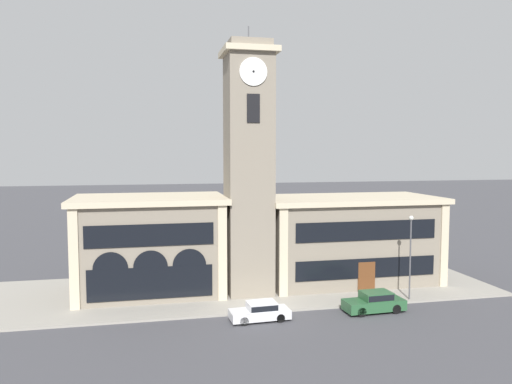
# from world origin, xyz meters

# --- Properties ---
(ground_plane) EXTENTS (300.00, 300.00, 0.00)m
(ground_plane) POSITION_xyz_m (0.00, 0.00, 0.00)
(ground_plane) COLOR #424247
(sidewalk_kerb) EXTENTS (42.32, 13.12, 0.15)m
(sidewalk_kerb) POSITION_xyz_m (0.00, 6.56, 0.07)
(sidewalk_kerb) COLOR gray
(sidewalk_kerb) RESTS_ON ground_plane
(clock_tower) EXTENTS (4.32, 4.32, 21.75)m
(clock_tower) POSITION_xyz_m (0.00, 5.28, 10.35)
(clock_tower) COLOR gray
(clock_tower) RESTS_ON ground_plane
(town_hall_left_wing) EXTENTS (12.40, 8.35, 8.10)m
(town_hall_left_wing) POSITION_xyz_m (-7.96, 7.26, 4.08)
(town_hall_left_wing) COLOR gray
(town_hall_left_wing) RESTS_ON ground_plane
(town_hall_right_wing) EXTENTS (15.75, 8.35, 7.75)m
(town_hall_right_wing) POSITION_xyz_m (9.64, 7.27, 3.90)
(town_hall_right_wing) COLOR gray
(town_hall_right_wing) RESTS_ON ground_plane
(parked_car_near) EXTENTS (4.26, 1.91, 1.30)m
(parked_car_near) POSITION_xyz_m (-0.51, -1.33, 0.67)
(parked_car_near) COLOR silver
(parked_car_near) RESTS_ON ground_plane
(parked_car_mid) EXTENTS (4.55, 1.98, 1.52)m
(parked_car_mid) POSITION_xyz_m (8.11, -1.33, 0.79)
(parked_car_mid) COLOR #285633
(parked_car_mid) RESTS_ON ground_plane
(street_lamp) EXTENTS (0.36, 0.36, 6.65)m
(street_lamp) POSITION_xyz_m (11.98, 0.57, 4.43)
(street_lamp) COLOR #4C4C51
(street_lamp) RESTS_ON sidewalk_kerb
(bollard) EXTENTS (0.18, 0.18, 1.06)m
(bollard) POSITION_xyz_m (9.05, 0.30, 0.67)
(bollard) COLOR black
(bollard) RESTS_ON sidewalk_kerb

